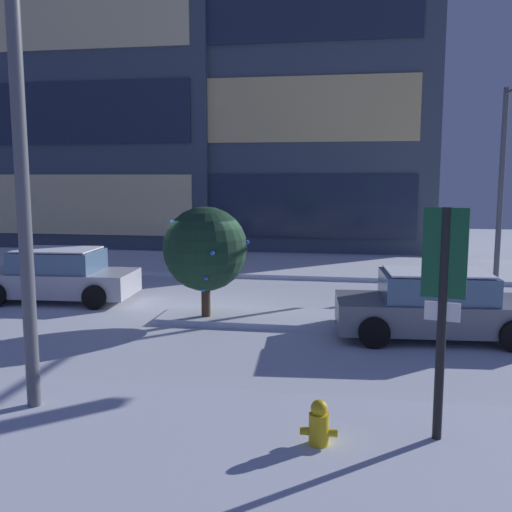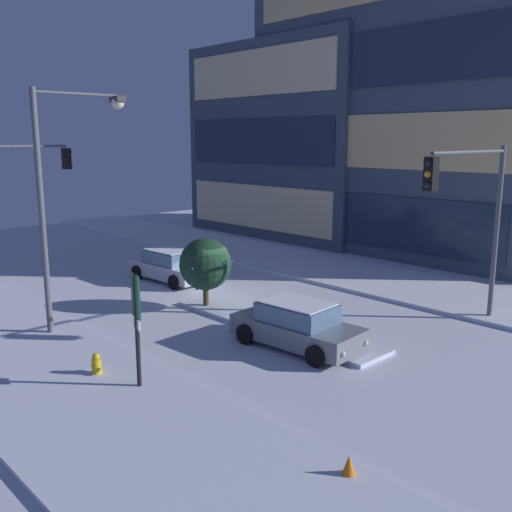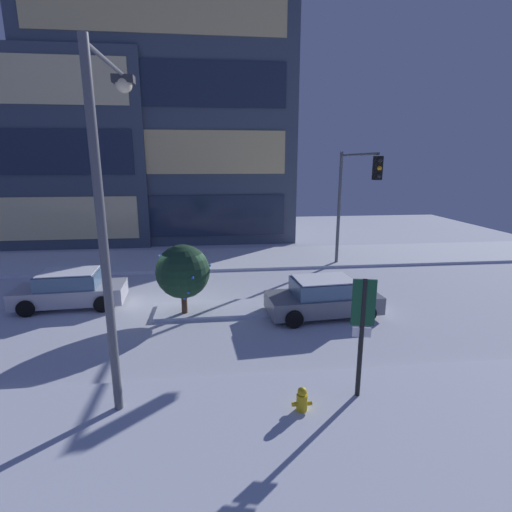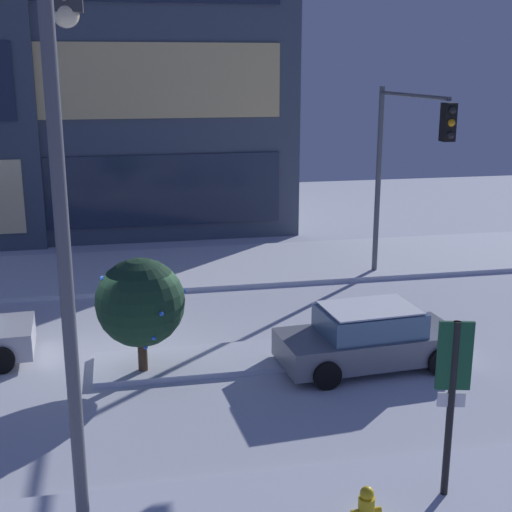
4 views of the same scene
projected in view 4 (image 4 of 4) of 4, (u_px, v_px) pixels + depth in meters
name	position (u px, v px, depth m)	size (l,w,h in m)	color
ground	(132.00, 364.00, 17.02)	(52.00, 52.00, 0.00)	silver
curb_strip_far	(125.00, 271.00, 24.56)	(52.00, 5.20, 0.14)	silver
median_strip	(280.00, 355.00, 17.40)	(9.00, 1.80, 0.14)	silver
car_near	(369.00, 338.00, 16.77)	(4.50, 2.30, 1.49)	slate
traffic_light_corner_far_right	(404.00, 151.00, 21.40)	(0.32, 5.18, 6.35)	#565960
street_lamp_arched	(65.00, 186.00, 10.13)	(0.56, 3.26, 8.17)	#565960
fire_hydrant	(366.00, 509.00, 10.89)	(0.48, 0.26, 0.73)	gold
parking_info_sign	(452.00, 389.00, 11.15)	(0.55, 0.19, 3.17)	black
decorated_tree_median	(140.00, 303.00, 15.95)	(2.08, 2.09, 2.82)	#473323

